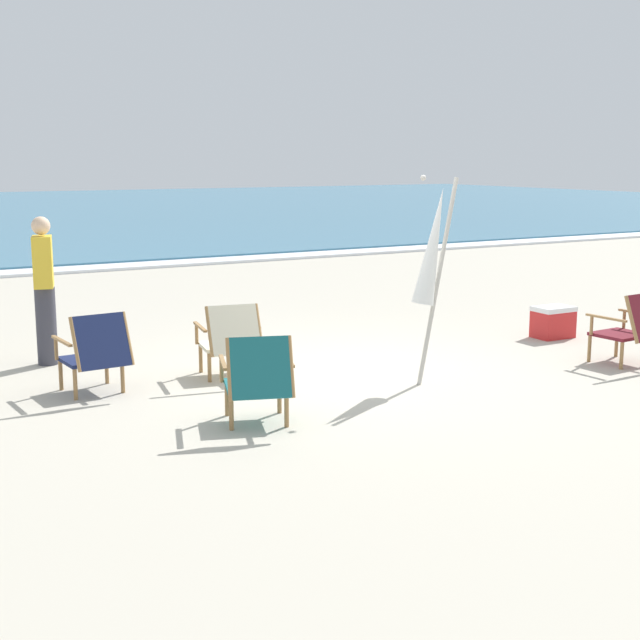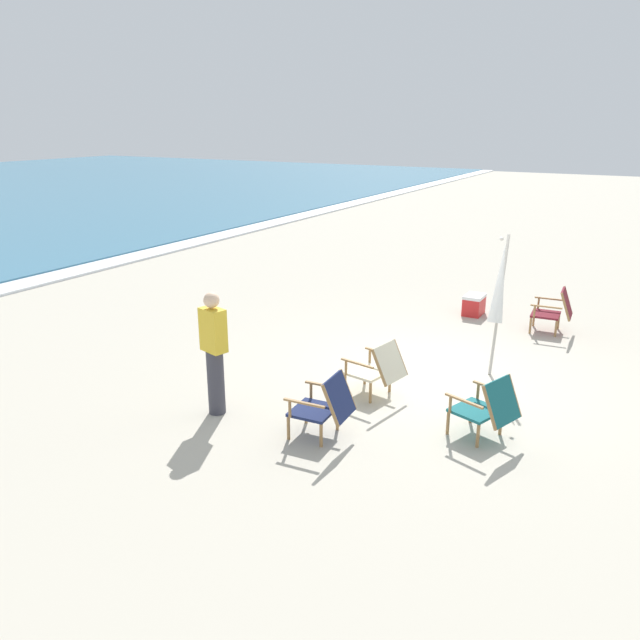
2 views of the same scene
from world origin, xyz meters
TOP-DOWN VIEW (x-y plane):
  - ground_plane at (0.00, 0.00)m, footprint 80.00×80.00m
  - surf_band at (0.00, 10.20)m, footprint 80.00×1.10m
  - beach_chair_front_right at (-1.58, -1.21)m, footprint 0.77×0.86m
  - beach_chair_front_left at (-2.49, 0.48)m, footprint 0.63×0.74m
  - beach_chair_back_left at (2.96, -1.19)m, footprint 0.63×0.72m
  - beach_chair_far_center at (-1.11, 0.42)m, footprint 0.69×0.83m
  - umbrella_furled_white at (0.58, -0.73)m, footprint 0.51×0.22m
  - person_near_chairs at (-2.60, 2.03)m, footprint 0.28×0.38m
  - cooler_box at (3.32, 0.37)m, footprint 0.49×0.35m

SIDE VIEW (x-z plane):
  - ground_plane at x=0.00m, z-range 0.00..0.00m
  - surf_band at x=0.00m, z-range 0.00..0.06m
  - cooler_box at x=3.32m, z-range 0.00..0.40m
  - beach_chair_far_center at x=-1.11m, z-range 0.03..0.82m
  - beach_chair_front_right at x=-1.58m, z-range 0.03..0.83m
  - beach_chair_front_left at x=-2.49m, z-range 0.03..0.83m
  - beach_chair_back_left at x=2.96m, z-range 0.02..0.84m
  - person_near_chairs at x=-2.60m, z-range 0.02..1.65m
  - umbrella_furled_white at x=0.58m, z-range 0.32..2.42m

